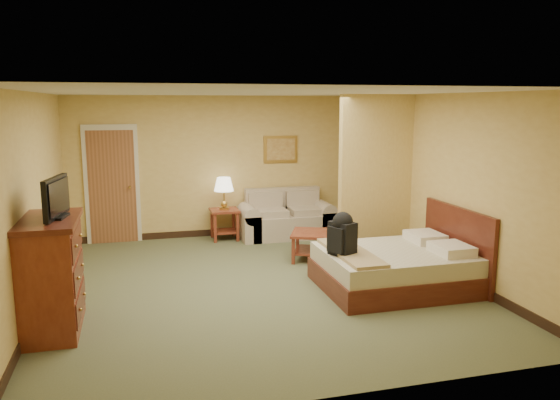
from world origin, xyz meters
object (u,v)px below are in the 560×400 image
object	(u,v)px
loveseat	(286,221)
coffee_table	(314,240)
dresser	(52,275)
bed	(398,267)

from	to	relation	value
loveseat	coffee_table	xyz separation A→B (m)	(0.01, -1.60, 0.04)
dresser	bed	size ratio (longest dim) A/B	0.64
loveseat	bed	size ratio (longest dim) A/B	0.89
coffee_table	bed	size ratio (longest dim) A/B	0.47
dresser	bed	xyz separation A→B (m)	(4.30, 0.30, -0.34)
loveseat	dresser	world-z (taller)	dresser
coffee_table	dresser	bearing A→B (deg)	-152.82
dresser	coffee_table	bearing A→B (deg)	27.18
dresser	bed	world-z (taller)	dresser
loveseat	coffee_table	world-z (taller)	loveseat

